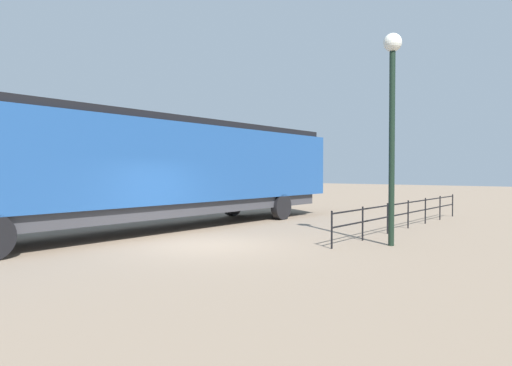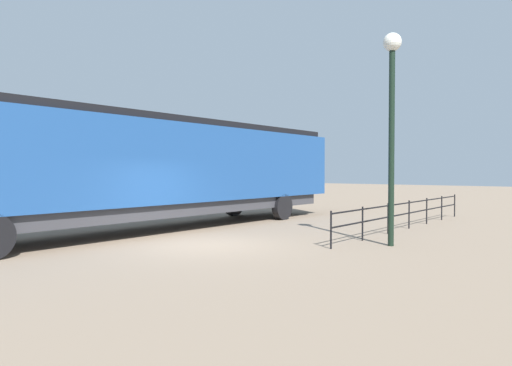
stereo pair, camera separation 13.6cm
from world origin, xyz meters
The scene contains 4 objects.
ground_plane centered at (0.00, 0.00, 0.00)m, with size 120.00×120.00×0.00m, color #84705B.
locomotive centered at (-3.61, 1.63, 2.21)m, with size 3.07×18.03×3.90m.
lamp_post centered at (4.12, 3.16, 4.08)m, with size 0.50×0.50×5.83m.
platform_fence centered at (3.09, 7.27, 0.66)m, with size 0.05×11.23×1.01m.
Camera 2 is at (9.18, -9.01, 2.06)m, focal length 32.35 mm.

